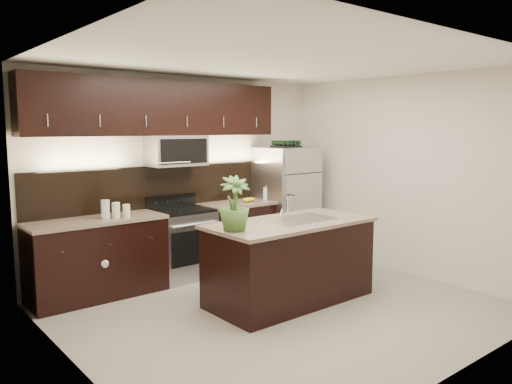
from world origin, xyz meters
The scene contains 12 objects.
ground centered at (0.00, 0.00, 0.00)m, with size 4.50×4.50×0.00m, color gray.
room_walls centered at (-0.11, -0.04, 1.70)m, with size 4.52×4.02×2.71m.
counter_run centered at (-0.46, 1.69, 0.47)m, with size 3.51×0.65×0.94m.
upper_fixtures centered at (-0.43, 1.84, 2.14)m, with size 3.49×0.40×1.66m.
island centered at (0.25, 0.14, 0.47)m, with size 1.96×0.96×0.94m.
sink_faucet centered at (0.40, 0.15, 0.96)m, with size 0.84×0.50×0.28m.
refrigerator centered at (1.56, 1.63, 0.85)m, with size 0.82×0.74×1.71m, color #B2B2B7.
wine_rack centered at (1.56, 1.63, 1.75)m, with size 0.42×0.26×0.10m.
plant centered at (-0.56, 0.11, 1.22)m, with size 0.32×0.32×0.57m, color #3F6528.
canisters centered at (-1.23, 1.60, 1.04)m, with size 0.31×0.19×0.22m.
french_press centered at (1.17, 1.64, 1.04)m, with size 0.09×0.09×0.27m.
bananas centered at (0.75, 1.61, 0.97)m, with size 0.21×0.16×0.06m, color gold.
Camera 1 is at (-3.61, -3.96, 1.99)m, focal length 35.00 mm.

